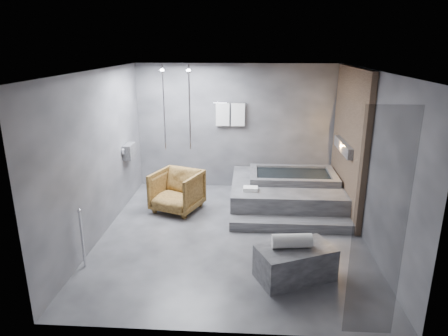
{
  "coord_description": "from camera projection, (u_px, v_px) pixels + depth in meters",
  "views": [
    {
      "loc": [
        0.27,
        -6.34,
        3.2
      ],
      "look_at": [
        -0.15,
        0.3,
        1.12
      ],
      "focal_mm": 32.0,
      "sensor_mm": 36.0,
      "label": 1
    }
  ],
  "objects": [
    {
      "name": "deck_towel",
      "position": [
        250.0,
        189.0,
        7.65
      ],
      "size": [
        0.28,
        0.21,
        0.07
      ],
      "primitive_type": "cube",
      "rotation": [
        0.0,
        0.0,
        -0.03
      ],
      "color": "white",
      "rests_on": "tub_deck"
    },
    {
      "name": "room",
      "position": [
        256.0,
        135.0,
        6.7
      ],
      "size": [
        5.0,
        5.04,
        2.82
      ],
      "color": "#303033",
      "rests_on": "ground"
    },
    {
      "name": "rolled_towel",
      "position": [
        292.0,
        241.0,
        5.55
      ],
      "size": [
        0.58,
        0.26,
        0.2
      ],
      "primitive_type": "cylinder",
      "rotation": [
        0.0,
        1.57,
        0.11
      ],
      "color": "silver",
      "rests_on": "concrete_bench"
    },
    {
      "name": "tub_deck",
      "position": [
        286.0,
        193.0,
        8.25
      ],
      "size": [
        2.2,
        2.0,
        0.5
      ],
      "primitive_type": "cube",
      "color": "#353538",
      "rests_on": "ground"
    },
    {
      "name": "tub_step",
      "position": [
        291.0,
        224.0,
        7.17
      ],
      "size": [
        2.2,
        0.36,
        0.18
      ],
      "primitive_type": "cube",
      "color": "#353538",
      "rests_on": "ground"
    },
    {
      "name": "driftwood_chair",
      "position": [
        177.0,
        191.0,
        7.92
      ],
      "size": [
        1.12,
        1.13,
        0.81
      ],
      "primitive_type": "imported",
      "rotation": [
        0.0,
        0.0,
        -0.36
      ],
      "color": "#452D11",
      "rests_on": "ground"
    },
    {
      "name": "concrete_bench",
      "position": [
        295.0,
        263.0,
        5.64
      ],
      "size": [
        1.21,
        0.96,
        0.48
      ],
      "primitive_type": "cube",
      "rotation": [
        0.0,
        0.0,
        0.42
      ],
      "color": "#353538",
      "rests_on": "ground"
    }
  ]
}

